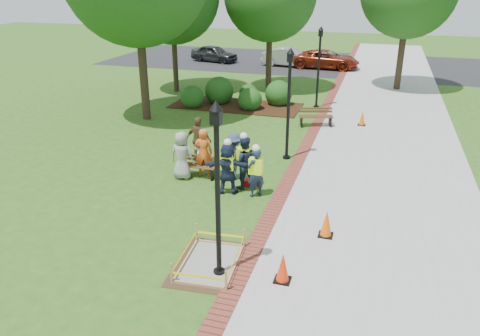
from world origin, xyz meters
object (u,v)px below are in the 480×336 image
(hivis_worker_a, at_px, (228,167))
(hivis_worker_b, at_px, (256,171))
(lamp_near, at_px, (217,179))
(bench_near, at_px, (197,171))
(wet_concrete_pad, at_px, (210,256))
(cone_front, at_px, (283,268))
(hivis_worker_c, at_px, (244,161))

(hivis_worker_a, height_order, hivis_worker_b, hivis_worker_a)
(lamp_near, distance_m, hivis_worker_a, 4.78)
(hivis_worker_b, bearing_deg, bench_near, 159.29)
(hivis_worker_a, bearing_deg, lamp_near, -74.53)
(wet_concrete_pad, height_order, hivis_worker_a, hivis_worker_a)
(wet_concrete_pad, distance_m, lamp_near, 2.29)
(cone_front, relative_size, hivis_worker_b, 0.43)
(bench_near, bearing_deg, hivis_worker_c, -12.79)
(wet_concrete_pad, distance_m, hivis_worker_c, 4.66)
(wet_concrete_pad, height_order, cone_front, cone_front)
(cone_front, bearing_deg, lamp_near, -174.69)
(wet_concrete_pad, xyz_separation_m, cone_front, (1.86, -0.17, 0.13))
(wet_concrete_pad, relative_size, cone_front, 3.18)
(lamp_near, bearing_deg, wet_concrete_pad, 138.23)
(wet_concrete_pad, relative_size, hivis_worker_b, 1.37)
(bench_near, xyz_separation_m, cone_front, (4.18, -5.16, 0.13))
(wet_concrete_pad, xyz_separation_m, hivis_worker_a, (-0.86, 4.05, 0.70))
(wet_concrete_pad, relative_size, hivis_worker_c, 1.24)
(hivis_worker_a, relative_size, hivis_worker_b, 1.07)
(bench_near, distance_m, cone_front, 6.64)
(hivis_worker_b, bearing_deg, hivis_worker_c, 138.44)
(bench_near, bearing_deg, cone_front, -51.02)
(hivis_worker_c, bearing_deg, bench_near, 167.21)
(wet_concrete_pad, xyz_separation_m, hivis_worker_c, (-0.49, 4.58, 0.73))
(wet_concrete_pad, bearing_deg, bench_near, 114.88)
(wet_concrete_pad, bearing_deg, hivis_worker_b, 89.23)
(bench_near, distance_m, hivis_worker_c, 2.01)
(bench_near, relative_size, hivis_worker_c, 0.71)
(bench_near, relative_size, hivis_worker_a, 0.74)
(bench_near, bearing_deg, lamp_near, -63.34)
(cone_front, distance_m, hivis_worker_b, 4.66)
(bench_near, xyz_separation_m, hivis_worker_b, (2.37, -0.90, 0.64))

